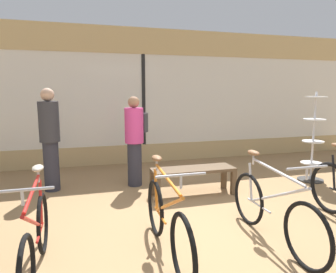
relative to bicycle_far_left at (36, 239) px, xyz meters
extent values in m
plane|color=#99754C|center=(1.88, 0.39, -0.37)|extent=(24.00, 24.00, 0.00)
cube|color=tan|center=(1.88, 4.29, -0.15)|extent=(12.00, 0.08, 0.45)
cube|color=silver|center=(1.88, 4.29, 1.15)|extent=(12.00, 0.04, 2.15)
cube|color=tan|center=(1.88, 4.29, 2.53)|extent=(12.00, 0.08, 0.60)
cube|color=black|center=(1.88, 4.27, 1.15)|extent=(0.08, 0.02, 2.15)
torus|color=black|center=(0.00, 0.47, -0.05)|extent=(0.04, 0.65, 0.65)
cylinder|color=red|center=(0.00, -0.06, 0.19)|extent=(0.03, 0.92, 0.51)
cylinder|color=red|center=(0.00, 0.43, 0.19)|extent=(0.03, 0.11, 0.49)
cylinder|color=red|center=(0.00, -0.03, 0.46)|extent=(0.03, 0.85, 0.10)
cylinder|color=red|center=(0.00, 0.25, -0.05)|extent=(0.03, 0.44, 0.03)
cylinder|color=#B2B2B7|center=(0.00, 0.39, 0.50)|extent=(0.02, 0.02, 0.14)
ellipsoid|color=#B2A893|center=(0.00, 0.39, 0.58)|extent=(0.11, 0.22, 0.06)
cylinder|color=#B2B2B7|center=(0.00, -0.45, 0.56)|extent=(0.02, 0.02, 0.12)
cylinder|color=#ADADB2|center=(0.00, -0.45, 0.62)|extent=(0.46, 0.02, 0.02)
torus|color=black|center=(1.26, 0.53, -0.04)|extent=(0.05, 0.68, 0.68)
torus|color=black|center=(1.26, -0.50, -0.04)|extent=(0.05, 0.68, 0.68)
cylinder|color=orange|center=(1.26, -0.03, 0.20)|extent=(0.03, 0.96, 0.51)
cylinder|color=orange|center=(1.26, 0.49, 0.20)|extent=(0.03, 0.11, 0.49)
cylinder|color=orange|center=(1.26, 0.00, 0.48)|extent=(0.03, 0.89, 0.10)
cylinder|color=orange|center=(1.26, 0.29, -0.04)|extent=(0.03, 0.46, 0.03)
cylinder|color=#B2B2B7|center=(1.26, 0.45, 0.51)|extent=(0.02, 0.02, 0.14)
ellipsoid|color=brown|center=(1.26, 0.45, 0.59)|extent=(0.11, 0.22, 0.06)
cylinder|color=#B2B2B7|center=(1.26, -0.44, 0.57)|extent=(0.02, 0.02, 0.12)
cylinder|color=#ADADB2|center=(1.26, -0.44, 0.63)|extent=(0.46, 0.02, 0.02)
torus|color=black|center=(2.51, 0.49, -0.04)|extent=(0.04, 0.68, 0.68)
torus|color=black|center=(2.51, -0.59, -0.04)|extent=(0.04, 0.68, 0.68)
cylinder|color=#BCBCC1|center=(2.51, -0.09, 0.20)|extent=(0.03, 1.01, 0.51)
cylinder|color=#BCBCC1|center=(2.51, 0.45, 0.20)|extent=(0.03, 0.11, 0.49)
cylinder|color=#BCBCC1|center=(2.51, -0.06, 0.48)|extent=(0.03, 0.94, 0.10)
cylinder|color=#BCBCC1|center=(2.51, 0.24, -0.04)|extent=(0.03, 0.49, 0.03)
cylinder|color=#B2B2B7|center=(2.51, 0.41, 0.51)|extent=(0.02, 0.02, 0.14)
ellipsoid|color=brown|center=(2.51, 0.41, 0.59)|extent=(0.11, 0.22, 0.06)
cylinder|color=#B2B2B7|center=(2.51, -0.53, 0.57)|extent=(0.02, 0.02, 0.12)
cylinder|color=#ADADB2|center=(2.51, -0.53, 0.63)|extent=(0.46, 0.02, 0.02)
torus|color=black|center=(3.82, 0.48, -0.01)|extent=(0.06, 0.74, 0.74)
cylinder|color=black|center=(3.82, 0.44, 0.23)|extent=(0.03, 0.11, 0.49)
cylinder|color=#333333|center=(4.71, 1.87, -0.36)|extent=(0.48, 0.48, 0.03)
cylinder|color=silver|center=(4.71, 1.87, 0.49)|extent=(0.04, 0.04, 1.73)
cylinder|color=white|center=(4.71, 1.87, -0.02)|extent=(0.40, 0.40, 0.02)
cylinder|color=white|center=(4.71, 1.87, 0.40)|extent=(0.40, 0.40, 0.02)
cylinder|color=white|center=(4.71, 1.87, 0.83)|extent=(0.40, 0.40, 0.02)
cylinder|color=white|center=(4.71, 1.87, 1.25)|extent=(0.40, 0.40, 0.02)
cube|color=brown|center=(2.21, 1.73, 0.06)|extent=(1.40, 0.44, 0.05)
cube|color=brown|center=(1.55, 1.55, -0.17)|extent=(0.08, 0.08, 0.41)
cube|color=brown|center=(2.87, 1.55, -0.17)|extent=(0.08, 0.08, 0.41)
cube|color=brown|center=(1.55, 1.91, -0.17)|extent=(0.08, 0.08, 0.41)
cube|color=brown|center=(2.87, 1.91, -0.17)|extent=(0.08, 0.08, 0.41)
cylinder|color=#2D2D38|center=(1.35, 2.51, 0.03)|extent=(0.37, 0.37, 0.80)
cylinder|color=#D13D84|center=(1.35, 2.51, 0.74)|extent=(0.48, 0.48, 0.63)
sphere|color=#9E7051|center=(1.35, 2.51, 1.17)|extent=(0.21, 0.21, 0.21)
cube|color=#38383D|center=(1.51, 2.69, 0.78)|extent=(0.27, 0.26, 0.36)
cylinder|color=#2D2D38|center=(-0.10, 2.63, 0.06)|extent=(0.28, 0.28, 0.87)
cylinder|color=#333338|center=(-0.10, 2.63, 0.84)|extent=(0.36, 0.36, 0.69)
sphere|color=tan|center=(-0.10, 2.63, 1.30)|extent=(0.23, 0.23, 0.23)
camera|label=1|loc=(0.47, -2.83, 1.35)|focal=32.00mm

